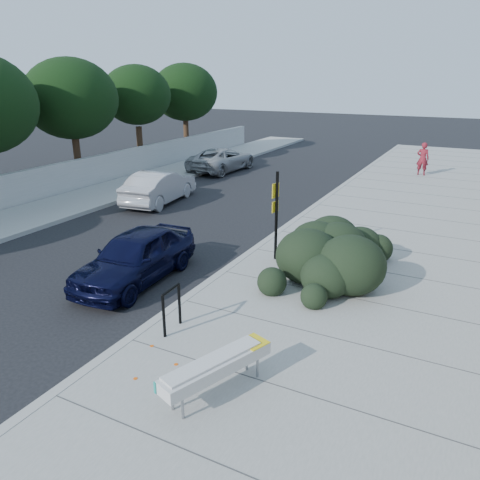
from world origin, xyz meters
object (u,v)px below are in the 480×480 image
Objects in this scene: bike_rack at (172,305)px; suv_silver at (222,159)px; bench at (217,366)px; sign_post at (276,211)px; pedestrian at (423,159)px; wagon_silver at (159,187)px; sedan_navy at (135,256)px.

bike_rack is 18.34m from suv_silver.
bench is at bearing 122.51° from suv_silver.
pedestrian is (2.17, 14.99, -0.61)m from sign_post.
wagon_silver is at bearing 151.31° from bench.
sedan_navy is at bearing 75.95° from pedestrian.
suv_silver is 11.09m from pedestrian.
sedan_navy is at bearing 114.14° from suv_silver.
suv_silver is at bearing 139.16° from sign_post.
sign_post is 1.49× the size of pedestrian.
sedan_navy is 8.28m from wagon_silver.
bench is 13.58m from wagon_silver.
bike_rack is at bearing 164.66° from bench.
bench is 0.51× the size of wagon_silver.
suv_silver is at bearing -88.72° from wagon_silver.
sedan_navy is at bearing 164.01° from bench.
sedan_navy is (-2.54, 1.92, -0.03)m from bike_rack.
sedan_navy is 2.36× the size of pedestrian.
sedan_navy is at bearing -121.48° from sign_post.
pedestrian reaches higher than wagon_silver.
bike_rack is 0.20× the size of suv_silver.
wagon_silver is 7.63m from suv_silver.
sign_post is 0.54× the size of suv_silver.
sedan_navy is (-4.44, 3.29, 0.04)m from bench.
wagon_silver reaches higher than bench.
pedestrian is (9.44, 10.86, 0.32)m from wagon_silver.
pedestrian is at bearing 109.00° from bench.
sedan_navy reaches higher than bench.
sedan_navy is 0.86× the size of suv_silver.
wagon_silver is 0.89× the size of suv_silver.
suv_silver is (-1.13, 7.54, -0.04)m from wagon_silver.
sedan_navy is 18.55m from pedestrian.
pedestrian is (2.47, 19.77, 0.29)m from bike_rack.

